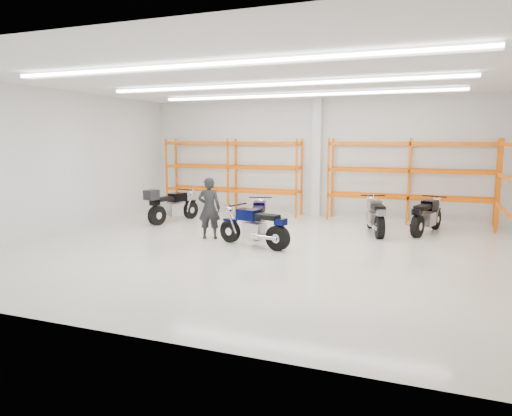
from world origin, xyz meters
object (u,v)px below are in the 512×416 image
at_px(standing_man, 209,208).
at_px(structural_column, 317,158).
at_px(motorcycle_main, 256,228).
at_px(motorcycle_back_a, 170,206).
at_px(motorcycle_back_c, 375,217).
at_px(motorcycle_back_b, 259,218).
at_px(motorcycle_back_d, 426,217).

relative_size(standing_man, structural_column, 0.41).
bearing_deg(motorcycle_main, structural_column, 86.37).
bearing_deg(motorcycle_back_a, standing_man, -37.44).
xyz_separation_m(motorcycle_main, motorcycle_back_c, (2.88, 3.02, 0.01)).
xyz_separation_m(motorcycle_back_a, structural_column, (4.56, 3.24, 1.65)).
bearing_deg(structural_column, motorcycle_back_b, -102.07).
bearing_deg(motorcycle_back_d, motorcycle_back_b, -158.02).
height_order(motorcycle_main, motorcycle_back_d, motorcycle_back_d).
distance_m(motorcycle_back_a, motorcycle_back_d, 8.65).
height_order(motorcycle_back_c, structural_column, structural_column).
xyz_separation_m(motorcycle_back_b, structural_column, (0.87, 4.08, 1.73)).
xyz_separation_m(motorcycle_back_c, motorcycle_back_d, (1.49, 0.57, -0.01)).
distance_m(motorcycle_back_a, standing_man, 3.18).
height_order(motorcycle_back_b, motorcycle_back_c, motorcycle_back_c).
bearing_deg(motorcycle_back_d, standing_man, -153.26).
distance_m(motorcycle_back_c, standing_man, 5.22).
distance_m(motorcycle_main, structural_column, 5.96).
height_order(motorcycle_back_b, structural_column, structural_column).
distance_m(motorcycle_back_c, structural_column, 4.05).
bearing_deg(motorcycle_back_a, structural_column, 35.38).
relative_size(motorcycle_back_a, motorcycle_back_d, 1.07).
bearing_deg(motorcycle_back_d, motorcycle_main, -140.66).
xyz_separation_m(standing_man, structural_column, (2.05, 5.16, 1.33)).
bearing_deg(motorcycle_back_d, structural_column, 152.31).
height_order(motorcycle_back_a, structural_column, structural_column).
xyz_separation_m(motorcycle_back_a, motorcycle_back_c, (7.09, 0.56, -0.06)).
distance_m(motorcycle_main, motorcycle_back_d, 5.66).
bearing_deg(motorcycle_back_c, structural_column, 133.32).
bearing_deg(motorcycle_back_b, structural_column, 77.93).
relative_size(motorcycle_main, motorcycle_back_a, 0.95).
relative_size(motorcycle_back_a, standing_man, 1.30).
bearing_deg(motorcycle_main, standing_man, 162.60).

